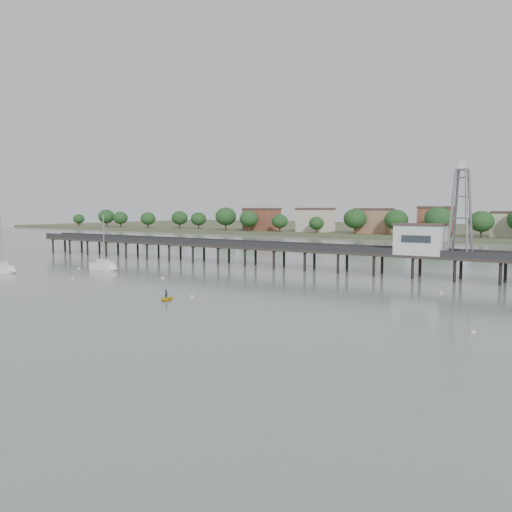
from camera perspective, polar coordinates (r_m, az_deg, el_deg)
The scene contains 11 objects.
ground_plane at distance 67.94m, azimuth -23.05°, elevation -5.78°, with size 500.00×500.00×0.00m, color slate.
pier at distance 111.43m, azimuth 3.83°, elevation 0.65°, with size 150.00×5.00×5.50m.
pier_building at distance 100.88m, azimuth 16.16°, elevation 1.64°, with size 8.40×5.40×5.30m.
lattice_tower at distance 98.89m, azimuth 19.81°, elevation 4.05°, with size 3.20×3.20×15.50m.
sailboat_b at distance 113.06m, azimuth -14.73°, elevation -1.04°, with size 6.66×1.99×11.14m.
sailboat_a at distance 114.93m, azimuth -23.84°, elevation -1.21°, with size 6.87×2.89×11.16m.
white_tender at distance 121.68m, azimuth -14.89°, elevation -0.74°, with size 3.59×1.52×1.39m.
yellow_dinghy at distance 75.49m, azimuth -8.96°, elevation -4.39°, with size 1.93×0.56×2.70m, color yellow.
dinghy_occupant at distance 75.49m, azimuth -8.96°, elevation -4.39°, with size 0.44×1.20×0.29m, color black.
mooring_buoys at distance 86.51m, azimuth -4.76°, elevation -3.10°, with size 78.70×24.29×0.39m.
far_shore at distance 281.14m, azimuth 22.88°, elevation 2.31°, with size 500.00×170.00×10.40m.
Camera 1 is at (56.50, -35.67, 12.25)m, focal length 40.00 mm.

